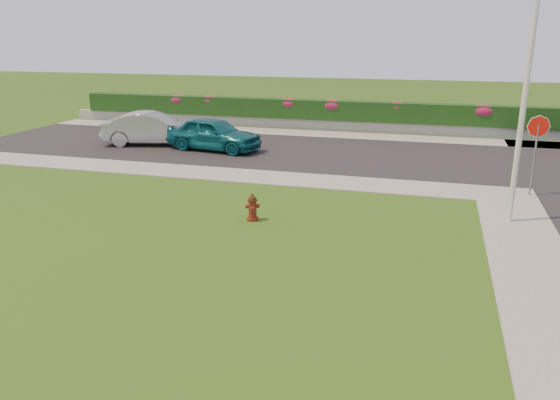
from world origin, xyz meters
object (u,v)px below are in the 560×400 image
(stop_sign, at_px, (537,136))
(fire_hydrant, at_px, (253,208))
(sedan_teal, at_px, (214,134))
(sedan_silver, at_px, (153,129))
(utility_pole, at_px, (522,117))

(stop_sign, bearing_deg, fire_hydrant, -136.11)
(sedan_teal, bearing_deg, fire_hydrant, -141.90)
(sedan_silver, bearing_deg, sedan_teal, -112.42)
(sedan_teal, relative_size, stop_sign, 1.65)
(sedan_teal, xyz_separation_m, sedan_silver, (-3.44, 0.43, 0.02))
(sedan_teal, bearing_deg, utility_pole, -111.08)
(sedan_silver, relative_size, utility_pole, 0.78)
(utility_pole, bearing_deg, fire_hydrant, -165.37)
(fire_hydrant, height_order, sedan_silver, sedan_silver)
(sedan_teal, xyz_separation_m, utility_pole, (12.33, -7.21, 2.28))
(fire_hydrant, bearing_deg, sedan_silver, 108.25)
(fire_hydrant, relative_size, utility_pole, 0.13)
(utility_pole, bearing_deg, sedan_silver, 154.15)
(sedan_silver, xyz_separation_m, stop_sign, (16.74, -4.54, 1.24))
(sedan_teal, xyz_separation_m, stop_sign, (13.30, -4.12, 1.26))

